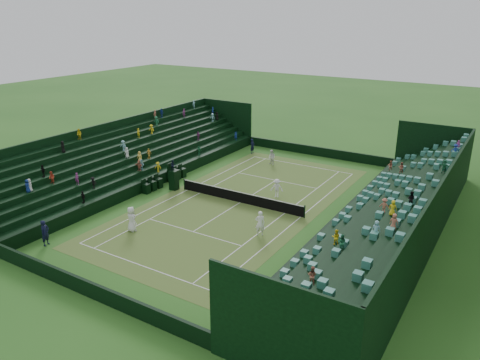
{
  "coord_description": "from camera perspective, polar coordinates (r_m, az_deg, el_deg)",
  "views": [
    {
      "loc": [
        18.79,
        -30.33,
        14.83
      ],
      "look_at": [
        0.0,
        0.0,
        2.0
      ],
      "focal_mm": 35.0,
      "sensor_mm": 36.0,
      "label": 1
    }
  ],
  "objects": [
    {
      "name": "ground",
      "position": [
        38.64,
        0.0,
        -2.79
      ],
      "size": [
        160.0,
        160.0,
        0.0
      ],
      "primitive_type": "plane",
      "color": "#2A611E",
      "rests_on": "ground"
    },
    {
      "name": "player_near_west",
      "position": [
        34.29,
        -13.09,
        -4.68
      ],
      "size": [
        1.04,
        0.82,
        1.87
      ],
      "primitive_type": "imported",
      "rotation": [
        0.0,
        0.0,
        2.87
      ],
      "color": "white",
      "rests_on": "ground"
    },
    {
      "name": "player_far_west",
      "position": [
        48.09,
        3.89,
        2.76
      ],
      "size": [
        0.92,
        0.81,
        1.59
      ],
      "primitive_type": "imported",
      "rotation": [
        0.0,
        0.0,
        -0.31
      ],
      "color": "silver",
      "rests_on": "ground"
    },
    {
      "name": "line_judge_south",
      "position": [
        34.11,
        -22.67,
        -5.97
      ],
      "size": [
        0.55,
        0.73,
        1.79
      ],
      "primitive_type": "imported",
      "rotation": [
        0.0,
        0.0,
        1.77
      ],
      "color": "black",
      "rests_on": "ground"
    },
    {
      "name": "line_judge_north",
      "position": [
        52.01,
        1.53,
        4.15
      ],
      "size": [
        0.44,
        0.63,
        1.65
      ],
      "primitive_type": "imported",
      "rotation": [
        0.0,
        0.0,
        1.49
      ],
      "color": "black",
      "rests_on": "ground"
    },
    {
      "name": "court_surface",
      "position": [
        38.64,
        0.0,
        -2.78
      ],
      "size": [
        12.97,
        26.77,
        0.01
      ],
      "primitive_type": "cube",
      "color": "#3D7B29",
      "rests_on": "ground"
    },
    {
      "name": "player_far_east",
      "position": [
        39.67,
        4.52,
        -0.99
      ],
      "size": [
        1.17,
        0.88,
        1.61
      ],
      "primitive_type": "imported",
      "rotation": [
        0.0,
        0.0,
        0.3
      ],
      "color": "white",
      "rests_on": "ground"
    },
    {
      "name": "player_near_east",
      "position": [
        32.83,
        2.45,
        -5.3
      ],
      "size": [
        0.81,
        0.75,
        1.85
      ],
      "primitive_type": "imported",
      "rotation": [
        0.0,
        0.0,
        3.74
      ],
      "color": "white",
      "rests_on": "ground"
    },
    {
      "name": "perimeter_wall_north",
      "position": [
        51.91,
        9.29,
        3.49
      ],
      "size": [
        17.17,
        0.2,
        1.0
      ],
      "primitive_type": "cube",
      "color": "black",
      "rests_on": "ground"
    },
    {
      "name": "north_grandstand",
      "position": [
        33.67,
        18.7,
        -4.57
      ],
      "size": [
        6.6,
        32.0,
        4.9
      ],
      "color": "black",
      "rests_on": "ground"
    },
    {
      "name": "perimeter_wall_west",
      "position": [
        43.23,
        -9.6,
        0.13
      ],
      "size": [
        0.2,
        31.77,
        1.0
      ],
      "primitive_type": "cube",
      "color": "black",
      "rests_on": "ground"
    },
    {
      "name": "umpire_chair",
      "position": [
        41.54,
        -8.09,
        0.34
      ],
      "size": [
        0.85,
        0.85,
        2.68
      ],
      "color": "black",
      "rests_on": "ground"
    },
    {
      "name": "tennis_net",
      "position": [
        38.44,
        0.0,
        -2.07
      ],
      "size": [
        11.67,
        0.1,
        1.06
      ],
      "color": "black",
      "rests_on": "ground"
    },
    {
      "name": "perimeter_wall_south",
      "position": [
        27.7,
        -18.02,
        -12.47
      ],
      "size": [
        17.17,
        0.2,
        1.0
      ],
      "primitive_type": "cube",
      "color": "black",
      "rests_on": "ground"
    },
    {
      "name": "perimeter_wall_east",
      "position": [
        35.09,
        11.9,
        -4.78
      ],
      "size": [
        0.2,
        31.77,
        1.0
      ],
      "primitive_type": "cube",
      "color": "black",
      "rests_on": "ground"
    },
    {
      "name": "courtside_chairs",
      "position": [
        43.03,
        -9.12,
        0.02
      ],
      "size": [
        0.57,
        5.54,
        1.24
      ],
      "color": "black",
      "rests_on": "ground"
    },
    {
      "name": "south_grandstand",
      "position": [
        45.67,
        -13.64,
        2.3
      ],
      "size": [
        6.6,
        32.0,
        4.9
      ],
      "color": "black",
      "rests_on": "ground"
    }
  ]
}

